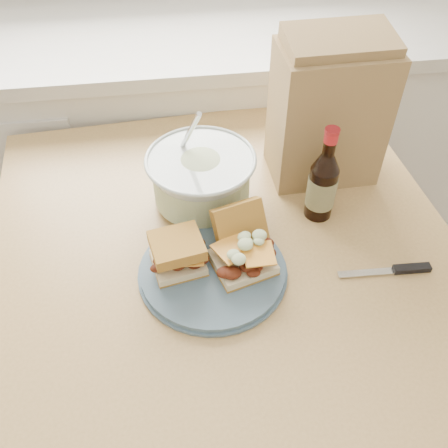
{
  "coord_description": "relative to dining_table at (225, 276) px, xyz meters",
  "views": [
    {
      "loc": [
        0.04,
        0.2,
        1.6
      ],
      "look_at": [
        0.13,
        0.88,
        0.9
      ],
      "focal_mm": 40.0,
      "sensor_mm": 36.0,
      "label": 1
    }
  ],
  "objects": [
    {
      "name": "coleslaw_bowl",
      "position": [
        -0.03,
        0.13,
        0.18
      ],
      "size": [
        0.24,
        0.24,
        0.24
      ],
      "color": "silver",
      "rests_on": "dining_table"
    },
    {
      "name": "plate",
      "position": [
        -0.04,
        -0.08,
        0.13
      ],
      "size": [
        0.29,
        0.29,
        0.02
      ],
      "primitive_type": "cylinder",
      "color": "#496276",
      "rests_on": "dining_table"
    },
    {
      "name": "sandwich_right",
      "position": [
        0.03,
        -0.06,
        0.17
      ],
      "size": [
        0.14,
        0.18,
        0.1
      ],
      "rotation": [
        0.0,
        0.0,
        0.29
      ],
      "color": "beige",
      "rests_on": "plate"
    },
    {
      "name": "paper_bag",
      "position": [
        0.26,
        0.21,
        0.28
      ],
      "size": [
        0.25,
        0.16,
        0.32
      ],
      "primitive_type": "cube",
      "rotation": [
        0.0,
        0.0,
        0.03
      ],
      "color": "#967348",
      "rests_on": "dining_table"
    },
    {
      "name": "cabinet_run",
      "position": [
        -0.14,
        0.79,
        -0.22
      ],
      "size": [
        2.5,
        0.64,
        0.94
      ],
      "color": "silver",
      "rests_on": "ground"
    },
    {
      "name": "dining_table",
      "position": [
        0.0,
        0.0,
        0.0
      ],
      "size": [
        1.05,
        1.05,
        0.82
      ],
      "rotation": [
        0.0,
        0.0,
        0.07
      ],
      "color": "tan",
      "rests_on": "ground"
    },
    {
      "name": "sandwich_left",
      "position": [
        -0.1,
        -0.07,
        0.17
      ],
      "size": [
        0.11,
        0.11,
        0.07
      ],
      "rotation": [
        0.0,
        0.0,
        0.19
      ],
      "color": "beige",
      "rests_on": "plate"
    },
    {
      "name": "beer_bottle",
      "position": [
        0.22,
        0.06,
        0.21
      ],
      "size": [
        0.06,
        0.06,
        0.23
      ],
      "rotation": [
        0.0,
        0.0,
        0.02
      ],
      "color": "black",
      "rests_on": "dining_table"
    },
    {
      "name": "knife",
      "position": [
        0.34,
        -0.13,
        0.13
      ],
      "size": [
        0.19,
        0.02,
        0.01
      ],
      "rotation": [
        0.0,
        0.0,
        -0.04
      ],
      "color": "silver",
      "rests_on": "dining_table"
    }
  ]
}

